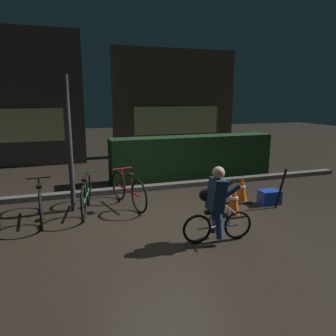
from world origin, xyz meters
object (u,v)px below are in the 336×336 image
at_px(street_post, 70,145).
at_px(parked_bike_center_right, 128,190).
at_px(parked_bike_left_mid, 40,202).
at_px(parked_bike_center_left, 86,195).
at_px(traffic_cone_far, 242,189).
at_px(traffic_cone_near, 234,201).
at_px(closed_umbrella, 281,188).
at_px(cyclist, 216,204).
at_px(blue_crate, 269,197).

height_order(street_post, parked_bike_center_right, street_post).
height_order(parked_bike_left_mid, parked_bike_center_left, parked_bike_center_left).
bearing_deg(traffic_cone_far, traffic_cone_near, -130.52).
distance_m(street_post, closed_umbrella, 4.47).
bearing_deg(street_post, cyclist, -46.28).
relative_size(parked_bike_left_mid, traffic_cone_far, 2.77).
bearing_deg(street_post, traffic_cone_far, -9.28).
distance_m(cyclist, closed_umbrella, 2.35).
relative_size(traffic_cone_near, closed_umbrella, 0.74).
bearing_deg(parked_bike_center_right, parked_bike_center_left, 82.86).
relative_size(street_post, closed_umbrella, 3.21).
height_order(parked_bike_center_left, cyclist, cyclist).
bearing_deg(traffic_cone_near, parked_bike_center_right, 146.28).
bearing_deg(blue_crate, parked_bike_center_left, 169.13).
bearing_deg(street_post, closed_umbrella, -15.28).
xyz_separation_m(street_post, cyclist, (2.13, -2.23, -0.74)).
bearing_deg(parked_bike_left_mid, traffic_cone_near, -108.55).
distance_m(parked_bike_center_left, closed_umbrella, 4.08).
height_order(traffic_cone_far, closed_umbrella, closed_umbrella).
height_order(parked_bike_center_right, blue_crate, parked_bike_center_right).
height_order(parked_bike_left_mid, closed_umbrella, closed_umbrella).
bearing_deg(traffic_cone_far, blue_crate, -30.92).
height_order(street_post, blue_crate, street_post).
bearing_deg(traffic_cone_near, cyclist, -133.07).
bearing_deg(closed_umbrella, parked_bike_center_left, 150.97).
height_order(parked_bike_left_mid, traffic_cone_near, parked_bike_left_mid).
bearing_deg(cyclist, parked_bike_center_left, 136.78).
relative_size(blue_crate, cyclist, 0.35).
bearing_deg(blue_crate, parked_bike_center_right, 164.30).
relative_size(parked_bike_left_mid, cyclist, 1.34).
bearing_deg(parked_bike_left_mid, blue_crate, -100.32).
bearing_deg(parked_bike_center_left, cyclist, -127.64).
relative_size(parked_bike_center_right, closed_umbrella, 1.97).
relative_size(traffic_cone_near, cyclist, 0.51).
xyz_separation_m(street_post, closed_umbrella, (4.21, -1.15, -0.95)).
height_order(parked_bike_center_right, cyclist, cyclist).
bearing_deg(parked_bike_center_left, blue_crate, -90.66).
xyz_separation_m(street_post, blue_crate, (4.12, -0.90, -1.21)).
distance_m(parked_bike_left_mid, closed_umbrella, 4.90).
relative_size(parked_bike_left_mid, parked_bike_center_left, 0.98).
distance_m(traffic_cone_near, closed_umbrella, 1.23).
distance_m(parked_bike_center_right, blue_crate, 3.10).
bearing_deg(blue_crate, street_post, 167.69).
distance_m(traffic_cone_far, cyclist, 2.23).
height_order(parked_bike_center_left, traffic_cone_near, parked_bike_center_left).
relative_size(street_post, cyclist, 2.19).
bearing_deg(cyclist, street_post, 138.35).
height_order(parked_bike_left_mid, cyclist, cyclist).
xyz_separation_m(parked_bike_left_mid, parked_bike_center_left, (0.87, 0.15, 0.01)).
relative_size(parked_bike_center_left, blue_crate, 3.88).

